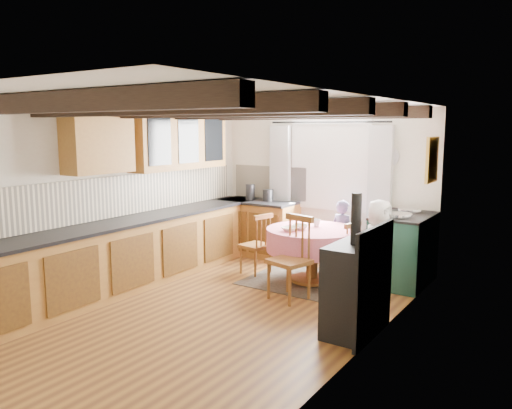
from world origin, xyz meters
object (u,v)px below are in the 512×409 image
Objects in this scene: cast_iron_stove at (355,265)px; chair_near at (289,258)px; chair_left at (256,243)px; child_right at (378,246)px; dining_table at (312,256)px; child_far at (343,236)px; cup at (316,223)px; aga_range at (403,248)px; chair_right at (362,257)px.

chair_near is at bearing 153.24° from cast_iron_stove.
child_right is at bearing 107.57° from chair_left.
dining_table is 1.39× the size of chair_left.
child_far is at bearing 139.90° from chair_left.
cast_iron_stove is at bearing -160.63° from child_right.
chair_near is 9.79× the size of cup.
chair_near reaches higher than aga_range.
chair_near is at bearing -83.80° from cup.
dining_table is at bearing 97.98° from child_far.
child_right is at bearing -1.11° from cup.
cup is (-0.10, 0.94, 0.28)m from chair_near.
aga_range reaches higher than cup.
dining_table is 0.92m from child_right.
child_far is at bearing 116.79° from cast_iron_stove.
dining_table is 0.78m from child_far.
cast_iron_stove is at bearing -86.81° from aga_range.
child_far is 0.98m from child_right.
dining_table is at bearing 104.84° from chair_left.
cast_iron_stove is at bearing -51.42° from cup.
chair_near is at bearing 147.53° from child_right.
child_right is (0.17, 0.10, 0.16)m from chair_right.
chair_left is 8.39× the size of cup.
child_far is 0.66m from cup.
cup reaches higher than dining_table.
cast_iron_stove reaches higher than chair_left.
cast_iron_stove is 2.33m from child_far.
cast_iron_stove is 1.38× the size of child_far.
chair_near is 0.71× the size of cast_iron_stove.
cup is (-0.14, -0.59, 0.27)m from child_far.
chair_right is (1.60, 0.11, -0.00)m from chair_left.
child_right is 11.27× the size of cup.
chair_near reaches higher than dining_table.
cup is (-0.73, 0.12, 0.36)m from chair_right.
child_far is at bearing 81.50° from dining_table.
chair_right is (0.71, 0.05, 0.07)m from dining_table.
child_right reaches higher than dining_table.
chair_near is 0.99× the size of aga_range.
child_right reaches higher than chair_right.
chair_left is at bearing 105.35° from child_right.
chair_left is at bearing 148.48° from cast_iron_stove.
chair_left is at bearing -176.00° from dining_table.
aga_range reaches higher than chair_right.
dining_table is 0.90m from chair_left.
chair_left is 1.29m from child_far.
child_right is (0.88, 0.15, 0.23)m from dining_table.
chair_right is at bearing 104.74° from chair_left.
child_right reaches higher than chair_near.
chair_right is at bearing 128.73° from child_right.
chair_right reaches higher than cup.
chair_near is 1.20m from chair_left.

